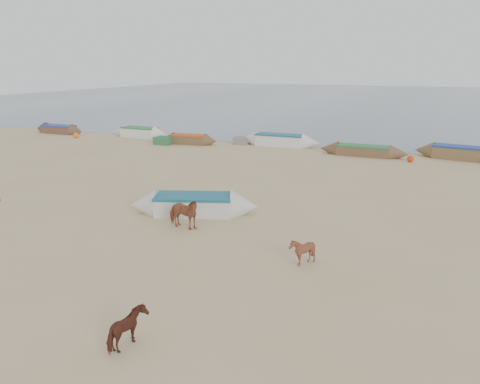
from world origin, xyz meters
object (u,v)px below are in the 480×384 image
at_px(calf_front, 302,251).
at_px(near_canoe, 194,204).
at_px(calf_right, 129,330).
at_px(cow_adult, 183,213).

height_order(calf_front, near_canoe, calf_front).
bearing_deg(calf_right, calf_front, -40.44).
distance_m(calf_front, near_canoe, 6.68).
distance_m(cow_adult, near_canoe, 1.91).
relative_size(calf_right, near_canoe, 0.16).
xyz_separation_m(calf_right, near_canoe, (-3.33, 9.37, -0.03)).
bearing_deg(calf_front, cow_adult, -120.08).
bearing_deg(calf_right, cow_adult, 2.07).
bearing_deg(calf_right, near_canoe, 1.15).
relative_size(calf_front, near_canoe, 0.17).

